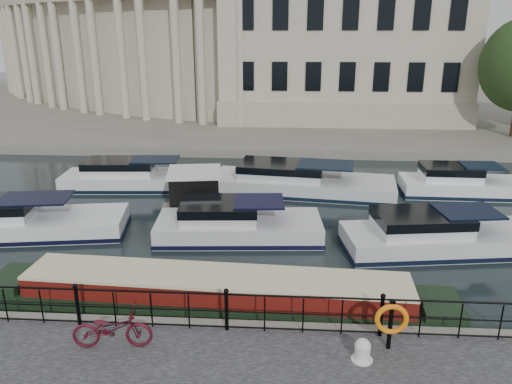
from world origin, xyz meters
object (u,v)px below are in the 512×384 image
Objects in this scene: bicycle at (112,329)px; mooring_bollard at (362,350)px; life_ring_post at (391,320)px; harbour_hut at (195,195)px; narrowboat at (216,299)px.

bicycle reaches higher than mooring_bollard.
bicycle is 6.15m from mooring_bollard.
life_ring_post reaches higher than mooring_bollard.
mooring_bollard is 0.43× the size of life_ring_post.
harbour_hut is at bearing 123.03° from life_ring_post.
mooring_bollard is 4.90m from narrowboat.
harbour_hut is (0.14, 10.67, -0.12)m from bicycle.
bicycle is 10.68m from harbour_hut.
bicycle is at bearing -125.77° from narrowboat.
bicycle is 3.58m from narrowboat.
bicycle is 3.41× the size of mooring_bollard.
life_ring_post is 5.35m from narrowboat.
life_ring_post is (6.86, 0.33, 0.33)m from bicycle.
life_ring_post reaches higher than narrowboat.
bicycle is 0.56× the size of harbour_hut.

